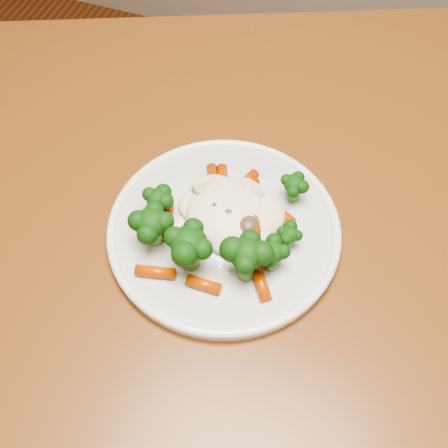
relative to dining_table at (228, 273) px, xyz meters
name	(u,v)px	position (x,y,z in m)	size (l,w,h in m)	color
dining_table	(228,273)	(0.00, 0.00, 0.00)	(1.30, 1.10, 0.75)	brown
plate	(224,231)	(0.00, -0.01, 0.12)	(0.25, 0.25, 0.01)	white
meal	(219,226)	(0.00, -0.03, 0.14)	(0.18, 0.17, 0.05)	#FDEFCA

